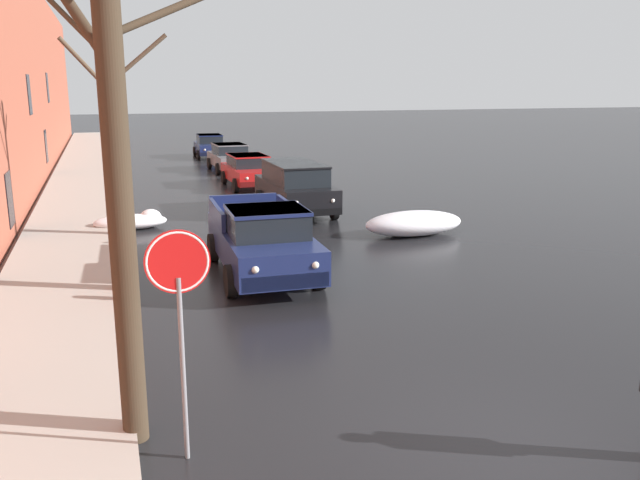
% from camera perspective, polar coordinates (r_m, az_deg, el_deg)
% --- Properties ---
extents(ground_plane, '(200.00, 200.00, 0.00)m').
position_cam_1_polar(ground_plane, '(9.04, 15.62, -17.19)').
color(ground_plane, black).
extents(left_sidewalk_slab, '(2.69, 80.00, 0.16)m').
position_cam_1_polar(left_sidewalk_slab, '(24.81, -20.56, 2.22)').
color(left_sidewalk_slab, '#A8A399').
rests_on(left_sidewalk_slab, ground).
extents(brick_townhouse_facade, '(0.63, 80.00, 9.39)m').
position_cam_1_polar(brick_townhouse_facade, '(24.58, -25.86, 12.49)').
color(brick_townhouse_facade, '#9E4C38').
rests_on(brick_townhouse_facade, ground).
extents(snow_bank_along_left_kerb, '(3.13, 1.44, 0.75)m').
position_cam_1_polar(snow_bank_along_left_kerb, '(20.27, 8.04, 1.43)').
color(snow_bank_along_left_kerb, white).
rests_on(snow_bank_along_left_kerb, ground).
extents(snow_bank_mid_block_left, '(2.27, 1.03, 0.59)m').
position_cam_1_polar(snow_bank_mid_block_left, '(21.83, -15.79, 1.58)').
color(snow_bank_mid_block_left, white).
rests_on(snow_bank_mid_block_left, ground).
extents(bare_tree_at_the_corner, '(2.51, 2.01, 7.64)m').
position_cam_1_polar(bare_tree_at_the_corner, '(8.27, -17.12, 8.88)').
color(bare_tree_at_the_corner, '#382B1E').
rests_on(bare_tree_at_the_corner, ground).
extents(bare_tree_second_along_sidewalk, '(1.41, 2.20, 8.00)m').
position_cam_1_polar(bare_tree_second_along_sidewalk, '(14.42, -17.94, 10.46)').
color(bare_tree_second_along_sidewalk, '#423323').
rests_on(bare_tree_second_along_sidewalk, ground).
extents(bare_tree_mid_block, '(2.95, 1.28, 5.92)m').
position_cam_1_polar(bare_tree_mid_block, '(20.19, -17.74, 8.47)').
color(bare_tree_mid_block, '#4C3D2D').
rests_on(bare_tree_mid_block, ground).
extents(pickup_truck_darkblue_approaching_near_lane, '(2.33, 5.26, 1.76)m').
position_cam_1_polar(pickup_truck_darkblue_approaching_near_lane, '(15.80, -5.01, 0.02)').
color(pickup_truck_darkblue_approaching_near_lane, navy).
rests_on(pickup_truck_darkblue_approaching_near_lane, ground).
extents(suv_black_parked_kerbside_close, '(2.11, 4.77, 1.82)m').
position_cam_1_polar(suv_black_parked_kerbside_close, '(23.40, -2.18, 4.70)').
color(suv_black_parked_kerbside_close, black).
rests_on(suv_black_parked_kerbside_close, ground).
extents(sedan_red_parked_kerbside_mid, '(2.04, 4.24, 1.42)m').
position_cam_1_polar(sedan_red_parked_kerbside_mid, '(29.80, -6.19, 6.05)').
color(sedan_red_parked_kerbside_mid, red).
rests_on(sedan_red_parked_kerbside_mid, ground).
extents(sedan_grey_parked_far_down_block, '(2.07, 4.22, 1.42)m').
position_cam_1_polar(sedan_grey_parked_far_down_block, '(35.40, -7.77, 7.16)').
color(sedan_grey_parked_far_down_block, slate).
rests_on(sedan_grey_parked_far_down_block, ground).
extents(sedan_darkblue_queued_behind_truck, '(2.00, 4.08, 1.42)m').
position_cam_1_polar(sedan_darkblue_queued_behind_truck, '(42.12, -9.51, 8.08)').
color(sedan_darkblue_queued_behind_truck, navy).
rests_on(sedan_darkblue_queued_behind_truck, ground).
extents(fire_hydrant, '(0.42, 0.22, 0.71)m').
position_cam_1_polar(fire_hydrant, '(14.24, -16.25, -4.17)').
color(fire_hydrant, red).
rests_on(fire_hydrant, ground).
extents(stop_sign_at_corner, '(0.76, 0.06, 2.90)m').
position_cam_1_polar(stop_sign_at_corner, '(7.84, -12.14, -3.75)').
color(stop_sign_at_corner, slate).
rests_on(stop_sign_at_corner, ground).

